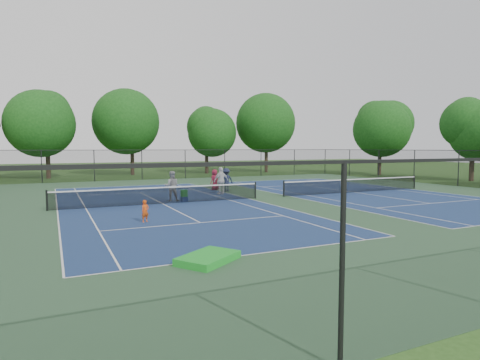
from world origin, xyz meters
name	(u,v)px	position (x,y,z in m)	size (l,w,h in m)	color
ground	(270,198)	(0.00, 0.00, 0.00)	(140.00, 140.00, 0.00)	#234716
court_pad	(270,198)	(0.00, 0.00, 0.00)	(36.00, 36.00, 0.01)	#2D5032
tennis_court_left	(163,202)	(-7.00, 0.00, 0.10)	(12.00, 23.83, 1.07)	navy
tennis_court_right	(355,191)	(7.00, 0.00, 0.10)	(12.00, 23.83, 1.07)	navy
perimeter_fence	(270,173)	(0.00, 0.00, 1.60)	(36.08, 36.08, 3.02)	black
tree_back_a	(47,120)	(-13.00, 24.00, 6.04)	(6.80, 6.80, 9.15)	#2D2116
tree_back_b	(131,119)	(-4.00, 26.00, 6.60)	(7.60, 7.60, 10.03)	#2D2116
tree_back_c	(206,130)	(5.00, 25.00, 5.48)	(6.00, 6.00, 8.40)	#2D2116
tree_back_d	(266,120)	(13.00, 24.00, 6.82)	(7.80, 7.80, 10.37)	#2D2116
tree_side_e	(380,126)	(23.00, 14.00, 5.81)	(6.60, 6.60, 8.87)	#2D2116
tree_side_f	(474,126)	(24.00, 3.00, 5.25)	(5.80, 5.80, 8.12)	#2D2116
child_player	(145,211)	(-9.09, -5.22, 0.48)	(0.35, 0.23, 0.96)	#FB5410
instructor	(172,186)	(-6.18, 1.04, 0.91)	(0.88, 0.69, 1.81)	#99999C
bystander_a	(221,181)	(-2.15, 2.98, 0.95)	(1.11, 0.46, 1.89)	silver
bystander_b	(226,180)	(-1.11, 4.51, 0.86)	(1.11, 0.64, 1.72)	#1B213C
bystander_c	(215,180)	(-1.52, 5.79, 0.79)	(0.77, 0.50, 1.57)	maroon
ball_crate	(184,199)	(-5.61, 0.40, 0.15)	(0.38, 0.32, 0.31)	#153995
ball_hopper	(184,193)	(-5.61, 0.40, 0.51)	(0.34, 0.28, 0.41)	green
green_tarp	(208,258)	(-8.78, -12.05, 0.11)	(1.73, 1.13, 0.21)	green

